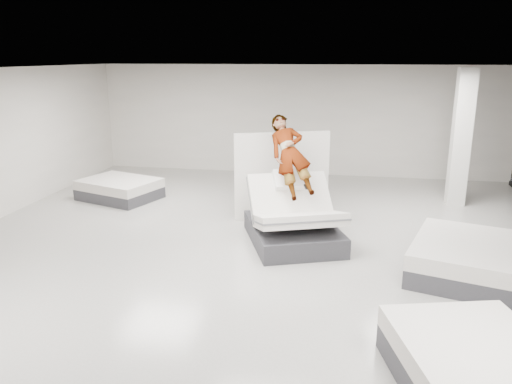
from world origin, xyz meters
TOP-DOWN VIEW (x-y plane):
  - room at (0.00, 0.00)m, footprint 14.00×14.04m
  - hero_bed at (0.48, 1.22)m, footprint 2.18×2.47m
  - person at (0.36, 1.53)m, footprint 1.21×1.81m
  - remote at (0.69, 1.28)m, footprint 0.10×0.15m
  - divider_panel at (0.05, 2.72)m, footprint 1.97×0.84m
  - flat_bed_right_far at (3.35, 0.31)m, footprint 2.05×2.39m
  - flat_bed_right_near at (2.86, -2.86)m, footprint 1.99×2.34m
  - flat_bed_left_far at (-4.10, 3.45)m, footprint 2.12×1.84m
  - column at (4.00, 4.50)m, footprint 0.40×0.40m

SIDE VIEW (x-z plane):
  - flat_bed_left_far at x=-4.10m, z-range 0.00..0.49m
  - flat_bed_right_near at x=2.86m, z-range 0.00..0.55m
  - flat_bed_right_far at x=3.35m, z-range 0.00..0.56m
  - hero_bed at x=0.48m, z-range -0.26..1.07m
  - divider_panel at x=0.05m, z-range 0.00..1.88m
  - remote at x=0.69m, z-range 1.06..1.13m
  - person at x=0.36m, z-range 0.62..2.03m
  - room at x=0.00m, z-range 0.00..3.20m
  - column at x=4.00m, z-range 0.00..3.20m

